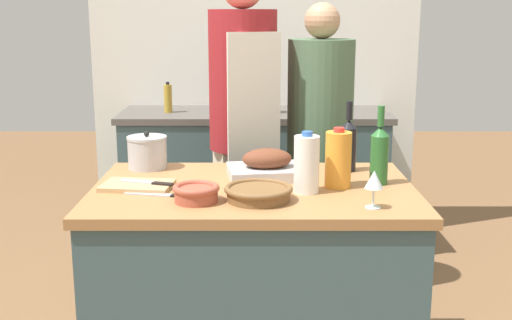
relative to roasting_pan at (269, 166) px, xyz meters
name	(u,v)px	position (x,y,z in m)	size (l,w,h in m)	color
kitchen_island	(256,288)	(-0.06, -0.15, -0.48)	(1.28, 0.84, 0.88)	#3D565B
back_counter	(257,181)	(-0.06, 1.50, -0.46)	(1.73, 0.60, 0.93)	#3D565B
back_wall	(257,54)	(-0.06, 1.85, 0.35)	(2.23, 0.10, 2.55)	silver
roasting_pan	(269,166)	(0.00, 0.00, 0.00)	(0.35, 0.28, 0.12)	#BCBCC1
wicker_basket	(261,192)	(-0.04, -0.34, -0.02)	(0.25, 0.25, 0.05)	brown
cutting_board	(140,185)	(-0.52, -0.17, -0.04)	(0.29, 0.21, 0.02)	tan
stock_pot	(150,152)	(-0.53, 0.16, 0.03)	(0.18, 0.18, 0.17)	#B7B7BC
mixing_bowl	(198,192)	(-0.27, -0.36, -0.01)	(0.17, 0.17, 0.06)	#A84C38
juice_jug	(340,159)	(0.28, -0.16, 0.07)	(0.10, 0.10, 0.24)	orange
milk_jug	(309,164)	(0.15, -0.23, 0.06)	(0.10, 0.10, 0.24)	white
wine_bottle_green	(351,144)	(0.35, 0.11, 0.07)	(0.07, 0.07, 0.31)	black
wine_bottle_dark	(382,154)	(0.45, -0.11, 0.08)	(0.07, 0.07, 0.32)	#28662D
wine_glass_left	(376,181)	(0.37, -0.44, 0.05)	(0.07, 0.07, 0.14)	silver
knife_chef	(167,195)	(-0.39, -0.28, -0.04)	(0.30, 0.09, 0.01)	#B7B7BC
knife_paring	(151,183)	(-0.47, -0.17, -0.03)	(0.22, 0.09, 0.01)	#B7B7BC
stand_mixer	(251,93)	(-0.09, 1.43, 0.13)	(0.18, 0.14, 0.31)	#333842
condiment_bottle_tall	(304,104)	(0.24, 1.36, 0.07)	(0.06, 0.06, 0.15)	#B28E2D
condiment_bottle_short	(170,98)	(-0.61, 1.47, 0.09)	(0.05, 0.05, 0.20)	#B28E2D
condiment_bottle_extra	(228,101)	(-0.25, 1.55, 0.07)	(0.06, 0.06, 0.14)	#332D28
person_cook_aproned	(246,124)	(-0.11, 0.69, 0.06)	(0.36, 0.39, 1.78)	beige
person_cook_guest	(322,140)	(0.30, 0.77, -0.04)	(0.35, 0.35, 1.61)	beige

